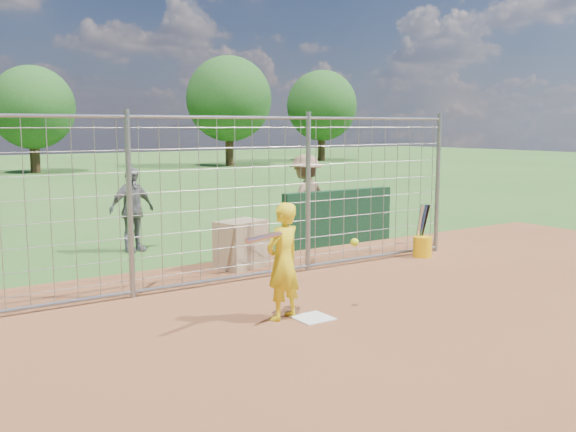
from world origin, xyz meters
TOP-DOWN VIEW (x-y plane):
  - ground at (0.00, 0.00)m, footprint 100.00×100.00m
  - infield_dirt at (0.00, -3.00)m, footprint 18.00×18.00m
  - home_plate at (0.00, -0.20)m, footprint 0.43×0.43m
  - dugout_wall at (3.40, 3.60)m, footprint 2.60×0.20m
  - batter at (-0.31, 0.00)m, footprint 0.60×0.48m
  - bystander_b at (-0.31, 5.19)m, footprint 1.01×0.60m
  - bystander_c at (2.95, 4.11)m, footprint 1.31×0.98m
  - equipment_bin at (0.71, 2.83)m, footprint 0.92×0.75m
  - equipment_in_play at (-0.32, -0.19)m, footprint 1.67×0.39m
  - bucket_with_bats at (3.89, 1.76)m, footprint 0.34×0.36m
  - backstop_fence at (0.00, 2.00)m, footprint 9.08×0.08m
  - tree_line at (3.13, 28.13)m, footprint 44.66×6.72m

SIDE VIEW (x-z plane):
  - ground at x=0.00m, z-range 0.00..0.00m
  - infield_dirt at x=0.00m, z-range 0.01..0.01m
  - home_plate at x=0.00m, z-range 0.00..0.02m
  - bucket_with_bats at x=3.89m, z-range -0.24..0.73m
  - equipment_bin at x=0.71m, z-range 0.00..0.80m
  - dugout_wall at x=3.40m, z-range 0.00..1.10m
  - batter at x=-0.31m, z-range 0.00..1.46m
  - bystander_b at x=-0.31m, z-range 0.00..1.61m
  - bystander_c at x=2.95m, z-range 0.00..1.81m
  - equipment_in_play at x=-0.32m, z-range 0.92..1.19m
  - backstop_fence at x=0.00m, z-range -0.04..2.56m
  - tree_line at x=3.13m, z-range 0.47..6.95m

